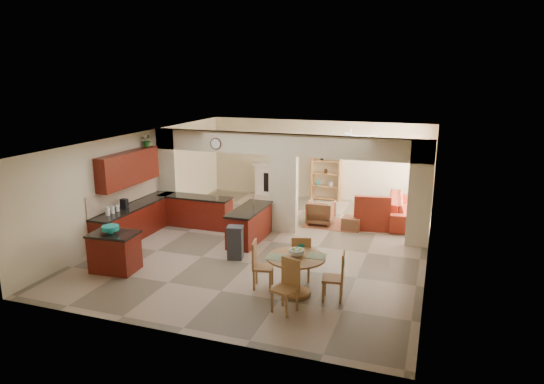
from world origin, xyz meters
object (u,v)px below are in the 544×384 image
(dining_table, at_px, (296,270))
(sofa, at_px, (407,209))
(armchair, at_px, (321,212))
(kitchen_island, at_px, (115,252))

(dining_table, height_order, sofa, dining_table)
(armchair, bearing_deg, sofa, -157.03)
(dining_table, relative_size, armchair, 1.53)
(dining_table, bearing_deg, sofa, 73.05)
(sofa, distance_m, armchair, 2.66)
(kitchen_island, bearing_deg, dining_table, -1.49)
(dining_table, height_order, armchair, dining_table)
(kitchen_island, height_order, dining_table, kitchen_island)
(sofa, relative_size, armchair, 3.39)
(armchair, bearing_deg, kitchen_island, 53.97)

